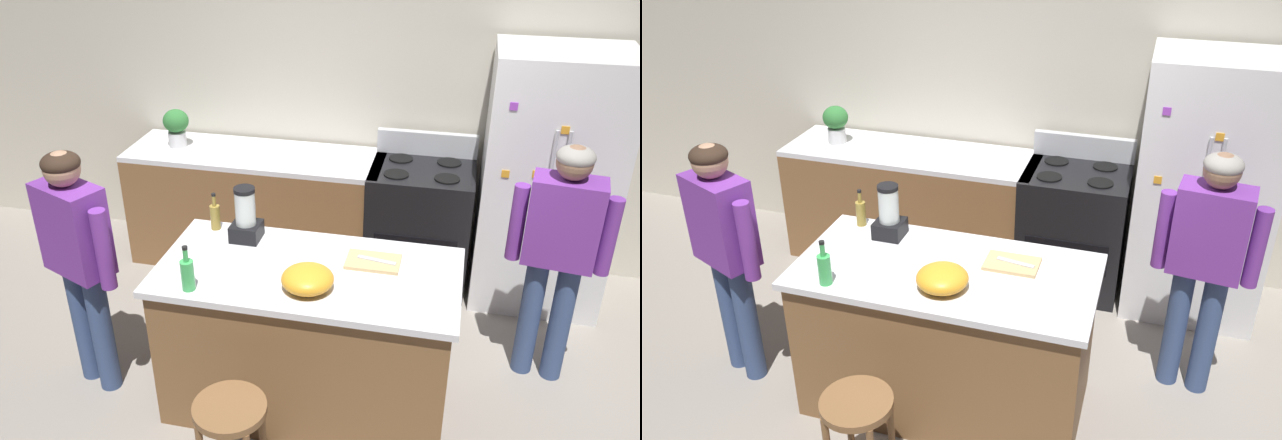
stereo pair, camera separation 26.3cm
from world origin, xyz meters
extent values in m
plane|color=gray|center=(0.00, 0.00, 0.00)|extent=(14.00, 14.00, 0.00)
cube|color=beige|center=(0.00, 1.95, 1.35)|extent=(8.00, 0.10, 2.70)
cube|color=brown|center=(0.00, 0.00, 0.45)|extent=(1.61, 0.78, 0.90)
cube|color=silver|center=(0.00, 0.00, 0.92)|extent=(1.67, 0.84, 0.04)
cube|color=brown|center=(-0.80, 1.55, 0.45)|extent=(2.00, 0.64, 0.90)
cube|color=silver|center=(-0.80, 1.55, 0.92)|extent=(2.00, 0.64, 0.04)
cube|color=silver|center=(1.37, 1.50, 0.93)|extent=(0.90, 0.70, 1.86)
cylinder|color=#B7BABF|center=(1.33, 1.13, 1.02)|extent=(0.02, 0.02, 0.84)
cylinder|color=#B7BABF|center=(1.41, 1.13, 1.02)|extent=(0.02, 0.02, 0.84)
cube|color=orange|center=(1.37, 1.15, 1.44)|extent=(0.05, 0.01, 0.05)
cube|color=orange|center=(1.05, 1.15, 1.12)|extent=(0.05, 0.01, 0.05)
cube|color=orange|center=(1.24, 1.15, 1.13)|extent=(0.05, 0.01, 0.05)
cube|color=purple|center=(1.05, 1.15, 1.57)|extent=(0.05, 0.01, 0.05)
cube|color=black|center=(0.50, 1.52, 0.47)|extent=(0.76, 0.64, 0.94)
cube|color=black|center=(0.50, 1.20, 0.42)|extent=(0.60, 0.01, 0.24)
cube|color=#B7BABF|center=(0.50, 1.81, 1.03)|extent=(0.76, 0.06, 0.18)
cylinder|color=black|center=(0.32, 1.37, 0.94)|extent=(0.18, 0.18, 0.01)
cylinder|color=black|center=(0.68, 1.37, 0.94)|extent=(0.18, 0.18, 0.01)
cylinder|color=black|center=(0.32, 1.67, 0.94)|extent=(0.18, 0.18, 0.01)
cylinder|color=black|center=(0.68, 1.67, 0.94)|extent=(0.18, 0.18, 0.01)
cylinder|color=#384C7A|center=(-1.41, -0.08, 0.41)|extent=(0.17, 0.17, 0.82)
cylinder|color=#384C7A|center=(-1.24, -0.15, 0.41)|extent=(0.17, 0.17, 0.82)
cube|color=#723399|center=(-1.33, -0.11, 1.09)|extent=(0.45, 0.36, 0.53)
cylinder|color=#723399|center=(-1.56, -0.02, 1.04)|extent=(0.12, 0.12, 0.48)
cylinder|color=#723399|center=(-1.10, -0.21, 1.04)|extent=(0.12, 0.12, 0.48)
sphere|color=tan|center=(-1.33, -0.11, 1.46)|extent=(0.26, 0.26, 0.20)
ellipsoid|color=#332319|center=(-1.33, -0.11, 1.49)|extent=(0.28, 0.28, 0.12)
cylinder|color=#384C7A|center=(1.45, 0.56, 0.42)|extent=(0.15, 0.15, 0.83)
cylinder|color=#384C7A|center=(1.28, 0.58, 0.42)|extent=(0.15, 0.15, 0.83)
cube|color=#723399|center=(1.37, 0.57, 1.10)|extent=(0.43, 0.27, 0.53)
cylinder|color=#723399|center=(1.61, 0.54, 1.05)|extent=(0.10, 0.10, 0.48)
cylinder|color=#723399|center=(1.12, 0.61, 1.05)|extent=(0.10, 0.10, 0.48)
sphere|color=#8C664C|center=(1.37, 0.57, 1.46)|extent=(0.23, 0.23, 0.20)
ellipsoid|color=gray|center=(1.37, 0.57, 1.50)|extent=(0.24, 0.24, 0.12)
cylinder|color=brown|center=(-0.20, -0.78, 0.60)|extent=(0.36, 0.36, 0.04)
cylinder|color=brown|center=(-0.32, -0.66, 0.29)|extent=(0.04, 0.04, 0.58)
cylinder|color=brown|center=(-0.08, -0.66, 0.29)|extent=(0.04, 0.04, 0.58)
cylinder|color=silver|center=(-1.43, 1.55, 1.00)|extent=(0.14, 0.14, 0.12)
ellipsoid|color=#337A38|center=(-1.43, 1.55, 1.15)|extent=(0.20, 0.20, 0.18)
cube|color=black|center=(-0.43, 0.25, 0.99)|extent=(0.17, 0.17, 0.10)
cylinder|color=silver|center=(-0.43, 0.25, 1.14)|extent=(0.12, 0.12, 0.21)
cylinder|color=black|center=(-0.43, 0.25, 1.26)|extent=(0.12, 0.12, 0.02)
cylinder|color=#3FB259|center=(-0.56, -0.32, 1.02)|extent=(0.07, 0.07, 0.17)
cylinder|color=#3FB259|center=(-0.56, -0.32, 1.14)|extent=(0.03, 0.03, 0.07)
cylinder|color=black|center=(-0.56, -0.32, 1.19)|extent=(0.03, 0.03, 0.02)
cylinder|color=olive|center=(-0.66, 0.33, 1.02)|extent=(0.06, 0.06, 0.15)
cylinder|color=olive|center=(-0.66, 0.33, 1.13)|extent=(0.02, 0.02, 0.07)
cylinder|color=black|center=(-0.66, 0.33, 1.17)|extent=(0.03, 0.03, 0.02)
ellipsoid|color=orange|center=(0.04, -0.19, 1.00)|extent=(0.28, 0.28, 0.12)
cube|color=tan|center=(0.34, 0.14, 0.95)|extent=(0.30, 0.20, 0.02)
cube|color=#B7BABF|center=(0.36, 0.14, 0.96)|extent=(0.22, 0.07, 0.01)
camera|label=1|loc=(0.74, -2.99, 2.87)|focal=37.22mm
camera|label=2|loc=(1.00, -2.92, 2.87)|focal=37.22mm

